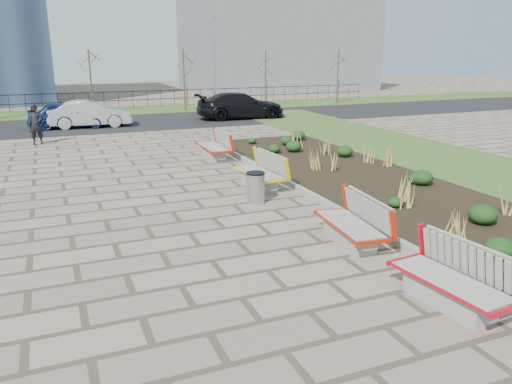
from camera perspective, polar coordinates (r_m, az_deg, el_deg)
name	(u,v)px	position (r m, az deg, el deg)	size (l,w,h in m)	color
ground	(242,298)	(8.57, -1.61, -12.01)	(120.00, 120.00, 0.00)	#85715C
planting_bed	(375,186)	(15.54, 13.47, 0.70)	(4.50, 18.00, 0.10)	black
planting_curb	(307,193)	(14.32, 5.89, -0.12)	(0.16, 18.00, 0.15)	gray
grass_verge_near	(492,172)	(18.69, 25.39, 2.03)	(5.00, 38.00, 0.04)	#33511E
grass_verge_far	(92,112)	(35.41, -18.26, 8.67)	(80.00, 5.00, 0.04)	#33511E
road	(101,124)	(29.48, -17.25, 7.42)	(80.00, 7.00, 0.02)	black
bench_a	(450,278)	(8.69, 21.31, -9.10)	(0.90, 2.10, 1.00)	red
bench_b	(350,222)	(10.81, 10.65, -3.34)	(0.90, 2.10, 1.00)	red
bench_c	(259,171)	(15.05, 0.32, 2.42)	(0.90, 2.10, 1.00)	yellow
bench_d	(213,146)	(19.17, -4.93, 5.31)	(0.90, 2.10, 1.00)	red
litter_bin	(256,188)	(13.47, -0.05, 0.44)	(0.49, 0.49, 0.84)	#B2B2B7
pedestrian	(36,124)	(23.99, -23.84, 7.07)	(0.64, 0.42, 1.75)	black
car_blue	(69,115)	(28.47, -20.60, 8.27)	(1.63, 4.06, 1.38)	navy
car_silver	(90,114)	(28.38, -18.45, 8.47)	(1.49, 4.27, 1.41)	#97989E
car_black	(241,106)	(30.45, -1.77, 9.85)	(2.15, 5.29, 1.54)	black
tree_c	(91,82)	(33.75, -18.34, 11.80)	(1.40, 1.40, 4.00)	#4C3D2D
tree_d	(184,80)	(34.74, -8.22, 12.52)	(1.40, 1.40, 4.00)	#4C3D2D
tree_e	(266,78)	(36.70, 1.11, 12.85)	(1.40, 1.40, 4.00)	#4C3D2D
tree_f	(338,77)	(39.49, 9.32, 12.87)	(1.40, 1.40, 4.00)	#4C3D2D
lamp_east	(214,65)	(34.78, -4.79, 14.28)	(0.24, 0.60, 6.00)	gray
railing_fence	(89,101)	(36.83, -18.55, 9.87)	(44.00, 0.10, 1.20)	black
building_grey	(277,40)	(54.08, 2.37, 16.97)	(18.00, 12.00, 10.00)	slate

